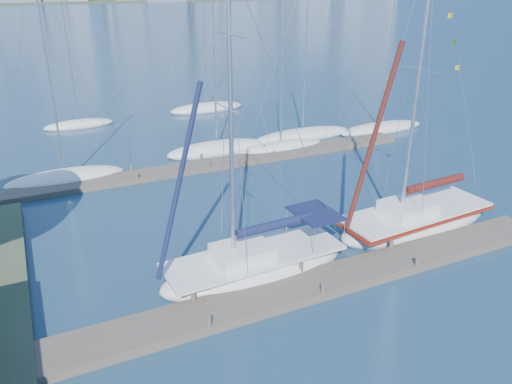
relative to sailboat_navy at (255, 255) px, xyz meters
name	(u,v)px	position (x,y,z in m)	size (l,w,h in m)	color
ground	(311,289)	(1.72, -2.09, -1.04)	(700.00, 700.00, 0.00)	#18334E
near_dock	(311,285)	(1.72, -2.09, -0.84)	(26.00, 2.00, 0.40)	#4A4036
far_dock	(219,164)	(3.72, 13.91, -0.86)	(30.00, 1.80, 0.36)	#4A4036
far_shore	(23,1)	(1.72, 317.91, -1.04)	(800.00, 100.00, 1.50)	#38472D
sailboat_navy	(255,255)	(0.00, 0.00, 0.00)	(8.93, 3.26, 13.76)	white
sailboat_maroon	(416,209)	(9.62, 0.44, 0.09)	(9.42, 3.58, 15.19)	white
bg_boat_0	(66,178)	(-6.48, 15.40, -0.75)	(7.92, 5.13, 13.73)	white
bg_boat_2	(217,148)	(4.71, 16.81, -0.72)	(8.33, 5.35, 16.14)	white
bg_boat_3	(281,148)	(9.31, 15.05, -0.78)	(7.70, 4.26, 12.52)	white
bg_boat_4	(303,135)	(12.50, 17.16, -0.77)	(9.07, 3.01, 13.88)	white
bg_boat_5	(382,128)	(19.87, 16.12, -0.79)	(8.73, 3.69, 12.63)	white
bg_boat_6	(79,124)	(-3.96, 28.77, -0.80)	(6.21, 2.61, 12.03)	white
bg_boat_7	(207,108)	(8.51, 29.47, -0.74)	(7.88, 5.26, 15.58)	white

